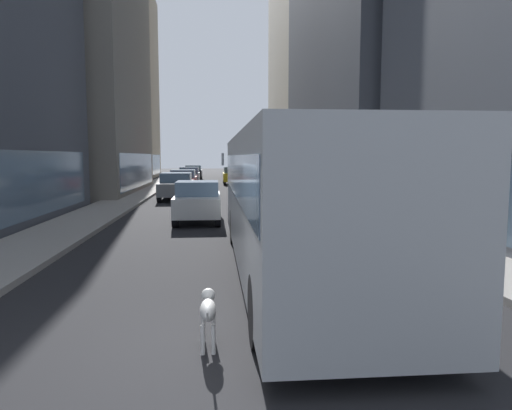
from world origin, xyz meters
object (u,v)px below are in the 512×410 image
at_px(transit_bus, 292,193).
at_px(car_yellow_taxi, 233,176).
at_px(car_grey_wagon, 177,186).
at_px(car_white_van, 198,201).
at_px(car_red_coupe, 183,181).
at_px(car_silver_sedan, 189,176).
at_px(dalmatian_dog, 208,310).
at_px(car_black_suv, 194,172).

height_order(transit_bus, car_yellow_taxi, transit_bus).
xyz_separation_m(car_grey_wagon, car_white_van, (1.60, -9.74, -0.01)).
bearing_deg(car_red_coupe, transit_bus, -80.66).
relative_size(car_yellow_taxi, car_silver_sedan, 0.96).
xyz_separation_m(transit_bus, dalmatian_dog, (-1.84, -4.07, -1.26)).
bearing_deg(transit_bus, car_yellow_taxi, 90.00).
bearing_deg(car_yellow_taxi, car_silver_sedan, -177.91).
relative_size(car_grey_wagon, dalmatian_dog, 4.98).
bearing_deg(dalmatian_dog, car_grey_wagon, 95.56).
xyz_separation_m(transit_bus, car_black_suv, (-4.00, 41.64, -0.96)).
distance_m(car_yellow_taxi, car_silver_sedan, 4.00).
relative_size(car_grey_wagon, car_silver_sedan, 1.17).
distance_m(car_white_van, car_black_suv, 33.35).
bearing_deg(car_grey_wagon, car_silver_sedan, 90.00).
height_order(car_yellow_taxi, dalmatian_dog, car_yellow_taxi).
bearing_deg(dalmatian_dog, car_silver_sedan, 93.34).
distance_m(car_white_van, car_yellow_taxi, 24.81).
xyz_separation_m(car_white_van, car_black_suv, (-1.60, 33.31, 0.00)).
bearing_deg(car_silver_sedan, transit_bus, -83.06).
xyz_separation_m(car_grey_wagon, car_yellow_taxi, (4.00, 14.95, -0.01)).
bearing_deg(transit_bus, car_grey_wagon, 102.48).
distance_m(car_white_van, car_red_coupe, 16.06).
height_order(car_yellow_taxi, car_silver_sedan, same).
height_order(car_white_van, car_black_suv, same).
distance_m(car_black_suv, car_yellow_taxi, 9.50).
relative_size(car_red_coupe, dalmatian_dog, 4.41).
xyz_separation_m(car_white_van, car_silver_sedan, (-1.60, 24.55, 0.00)).
xyz_separation_m(car_silver_sedan, dalmatian_dog, (2.16, -36.96, -0.31)).
xyz_separation_m(car_grey_wagon, car_black_suv, (0.00, 23.57, -0.00)).
height_order(transit_bus, car_black_suv, transit_bus).
height_order(car_red_coupe, dalmatian_dog, car_red_coupe).
bearing_deg(car_red_coupe, car_grey_wagon, -90.00).
relative_size(car_grey_wagon, car_red_coupe, 1.13).
relative_size(car_white_van, dalmatian_dog, 4.24).
relative_size(car_white_van, car_silver_sedan, 1.00).
bearing_deg(dalmatian_dog, transit_bus, 65.65).
bearing_deg(car_black_suv, car_grey_wagon, -90.00).
bearing_deg(car_white_van, car_yellow_taxi, 84.45).
relative_size(car_white_van, car_yellow_taxi, 1.04).
xyz_separation_m(car_yellow_taxi, car_silver_sedan, (-4.00, -0.15, 0.00)).
distance_m(car_yellow_taxi, dalmatian_dog, 37.15).
bearing_deg(car_grey_wagon, transit_bus, -77.52).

